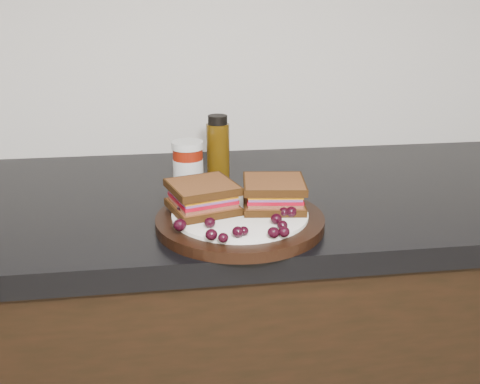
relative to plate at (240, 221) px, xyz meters
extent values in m
cube|color=black|center=(-0.16, 0.17, -0.03)|extent=(3.98, 0.60, 0.04)
cylinder|color=black|center=(0.00, 0.00, 0.00)|extent=(0.28, 0.28, 0.02)
ellipsoid|color=black|center=(-0.10, -0.06, 0.02)|extent=(0.02, 0.02, 0.02)
ellipsoid|color=black|center=(-0.05, -0.06, 0.02)|extent=(0.02, 0.02, 0.02)
ellipsoid|color=black|center=(-0.06, -0.10, 0.02)|extent=(0.02, 0.02, 0.02)
ellipsoid|color=black|center=(-0.04, -0.11, 0.02)|extent=(0.02, 0.02, 0.01)
ellipsoid|color=black|center=(-0.02, -0.10, 0.02)|extent=(0.02, 0.02, 0.02)
ellipsoid|color=black|center=(-0.01, -0.09, 0.02)|extent=(0.02, 0.02, 0.01)
ellipsoid|color=black|center=(0.03, -0.11, 0.02)|extent=(0.02, 0.02, 0.02)
ellipsoid|color=black|center=(0.05, -0.11, 0.02)|extent=(0.02, 0.02, 0.02)
ellipsoid|color=black|center=(0.05, -0.08, 0.02)|extent=(0.02, 0.02, 0.02)
ellipsoid|color=black|center=(0.05, -0.06, 0.02)|extent=(0.02, 0.02, 0.02)
ellipsoid|color=black|center=(0.08, -0.03, 0.02)|extent=(0.02, 0.02, 0.02)
ellipsoid|color=black|center=(0.07, -0.03, 0.02)|extent=(0.02, 0.02, 0.02)
ellipsoid|color=black|center=(0.08, 0.00, 0.02)|extent=(0.02, 0.02, 0.02)
ellipsoid|color=black|center=(0.08, 0.04, 0.02)|extent=(0.02, 0.02, 0.02)
ellipsoid|color=black|center=(0.06, 0.05, 0.02)|extent=(0.02, 0.02, 0.01)
ellipsoid|color=black|center=(-0.02, 0.03, 0.02)|extent=(0.02, 0.02, 0.02)
ellipsoid|color=black|center=(-0.07, 0.05, 0.02)|extent=(0.02, 0.02, 0.02)
ellipsoid|color=black|center=(-0.06, 0.03, 0.02)|extent=(0.02, 0.02, 0.02)
ellipsoid|color=black|center=(-0.09, 0.00, 0.03)|extent=(0.02, 0.02, 0.02)
ellipsoid|color=black|center=(-0.08, -0.01, 0.02)|extent=(0.02, 0.02, 0.02)
ellipsoid|color=black|center=(-0.04, 0.03, 0.02)|extent=(0.02, 0.02, 0.01)
ellipsoid|color=black|center=(-0.06, 0.01, 0.02)|extent=(0.02, 0.02, 0.01)
ellipsoid|color=black|center=(-0.07, -0.01, 0.02)|extent=(0.02, 0.02, 0.02)
cylinder|color=maroon|center=(-0.07, 0.22, 0.04)|extent=(0.08, 0.08, 0.09)
cylinder|color=#472E07|center=(-0.01, 0.26, 0.06)|extent=(0.06, 0.06, 0.13)
camera|label=1|loc=(-0.11, -0.81, 0.35)|focal=40.00mm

